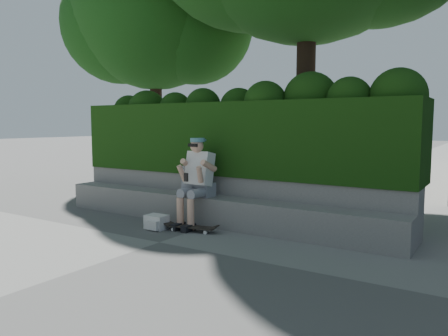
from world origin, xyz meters
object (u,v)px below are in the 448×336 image
Objects in this scene: skateboard at (191,227)px; backpack_ground at (157,222)px; person at (197,178)px; backpack_plaid at (193,181)px.

skateboard is 2.34× the size of backpack_ground.
person reaches higher than backpack_ground.
person is at bearing 99.05° from skateboard.
backpack_plaid reaches higher than skateboard.
skateboard is 0.57m from backpack_ground.
skateboard is at bearing -82.94° from backpack_plaid.
backpack_plaid is at bearing 66.35° from backpack_ground.
backpack_ground is at bearing -177.03° from skateboard.
person is 1.79× the size of skateboard.
skateboard is 1.62× the size of backpack_plaid.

